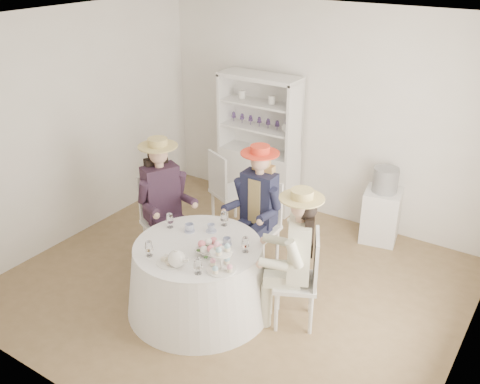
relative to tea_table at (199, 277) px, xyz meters
The scene contains 22 objects.
ground 0.62m from the tea_table, 80.68° to the left, with size 4.50×4.50×0.00m, color brown.
ceiling 2.40m from the tea_table, 80.68° to the left, with size 4.50×4.50×0.00m, color white.
wall_back 2.70m from the tea_table, 88.10° to the left, with size 4.50×4.50×0.00m, color silver.
wall_front 1.80m from the tea_table, 86.81° to the right, with size 4.50×4.50×0.00m, color silver.
wall_left 2.44m from the tea_table, 166.84° to the left, with size 4.50×4.50×0.00m, color silver.
tea_table is the anchor object (origin of this frame).
hutch 2.40m from the tea_table, 107.22° to the left, with size 1.22×0.80×1.80m.
side_table 2.48m from the tea_table, 65.46° to the left, with size 0.42×0.42×0.65m, color silver.
hatbox 2.52m from the tea_table, 65.46° to the left, with size 0.29×0.29×0.29m, color black.
guest_left 1.06m from the tea_table, 151.16° to the left, with size 0.62×0.56×1.47m.
guest_mid 1.05m from the tea_table, 84.22° to the left, with size 0.52×0.54×1.43m.
guest_right 1.04m from the tea_table, 19.09° to the left, with size 0.59×0.54×1.41m.
spare_chair 1.64m from the tea_table, 115.36° to the left, with size 0.56×0.56×1.02m.
teacup_a 0.49m from the tea_table, 143.69° to the left, with size 0.09×0.09×0.07m, color white.
teacup_b 0.49m from the tea_table, 99.84° to the left, with size 0.08×0.08×0.07m, color white.
teacup_c 0.48m from the tea_table, 36.09° to the left, with size 0.08×0.08×0.07m, color white.
flower_bowl 0.43m from the tea_table, 20.08° to the right, with size 0.23×0.23×0.06m, color white.
flower_arrangement 0.49m from the tea_table, 18.61° to the right, with size 0.19×0.19×0.07m.
table_teapot 0.57m from the tea_table, 81.26° to the right, with size 0.23×0.16×0.17m.
sandwich_plate 0.53m from the tea_table, 94.44° to the right, with size 0.24×0.24×0.05m.
cupcake_stand 0.65m from the tea_table, 26.38° to the right, with size 0.27×0.27×0.25m.
stemware_set 0.43m from the tea_table, 63.43° to the right, with size 0.96×0.93×0.15m.
Camera 1 is at (2.65, -3.92, 3.36)m, focal length 40.00 mm.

